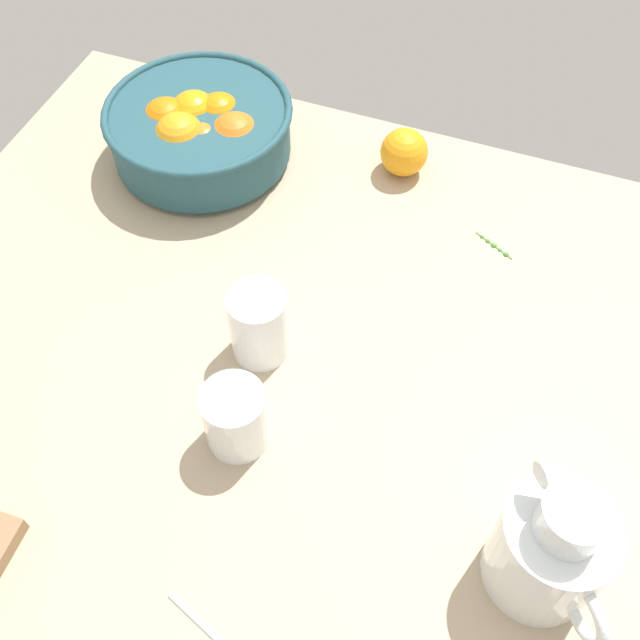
% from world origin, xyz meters
% --- Properties ---
extents(ground_plane, '(1.15, 1.00, 0.03)m').
position_xyz_m(ground_plane, '(0.00, 0.00, -0.01)').
color(ground_plane, tan).
extents(fruit_bowl, '(0.29, 0.29, 0.11)m').
position_xyz_m(fruit_bowl, '(-0.27, 0.32, 0.05)').
color(fruit_bowl, '#234C56').
rests_on(fruit_bowl, ground_plane).
extents(juice_pitcher, '(0.13, 0.14, 0.18)m').
position_xyz_m(juice_pitcher, '(0.35, -0.15, 0.06)').
color(juice_pitcher, white).
rests_on(juice_pitcher, ground_plane).
extents(juice_glass, '(0.07, 0.07, 0.11)m').
position_xyz_m(juice_glass, '(-0.04, 0.01, 0.05)').
color(juice_glass, white).
rests_on(juice_glass, ground_plane).
extents(second_glass, '(0.08, 0.08, 0.09)m').
position_xyz_m(second_glass, '(-0.02, -0.11, 0.04)').
color(second_glass, white).
rests_on(second_glass, ground_plane).
extents(loose_orange_1, '(0.07, 0.07, 0.07)m').
position_xyz_m(loose_orange_1, '(0.03, 0.40, 0.04)').
color(loose_orange_1, orange).
rests_on(loose_orange_1, ground_plane).
extents(herb_sprig_0, '(0.06, 0.03, 0.01)m').
position_xyz_m(herb_sprig_0, '(0.21, 0.29, 0.00)').
color(herb_sprig_0, '#4F8B3E').
rests_on(herb_sprig_0, ground_plane).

